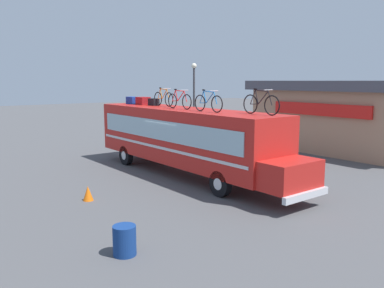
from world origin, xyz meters
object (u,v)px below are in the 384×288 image
(rooftop_bicycle_3, at_px, (208,103))
(traffic_cone, at_px, (88,193))
(rooftop_bicycle_2, at_px, (179,101))
(luggage_bag_2, at_px, (143,101))
(trash_bin, at_px, (125,240))
(luggage_bag_1, at_px, (132,100))
(street_lamp, at_px, (194,93))
(luggage_bag_3, at_px, (154,102))
(bus, at_px, (185,136))
(rooftop_bicycle_1, at_px, (163,98))
(rooftop_bicycle_4, at_px, (261,104))

(rooftop_bicycle_3, distance_m, traffic_cone, 5.89)
(rooftop_bicycle_2, relative_size, rooftop_bicycle_3, 1.01)
(luggage_bag_2, xyz_separation_m, rooftop_bicycle_3, (5.90, -0.46, 0.18))
(trash_bin, bearing_deg, luggage_bag_2, 146.64)
(luggage_bag_2, distance_m, traffic_cone, 7.86)
(luggage_bag_1, distance_m, street_lamp, 6.83)
(trash_bin, xyz_separation_m, street_lamp, (-13.37, 12.66, 3.07))
(luggage_bag_3, bearing_deg, bus, -4.11)
(luggage_bag_2, bearing_deg, rooftop_bicycle_1, 6.01)
(luggage_bag_3, relative_size, street_lamp, 0.10)
(bus, bearing_deg, street_lamp, 139.63)
(luggage_bag_3, xyz_separation_m, rooftop_bicycle_3, (4.97, -0.54, 0.20))
(bus, xyz_separation_m, traffic_cone, (1.02, -5.19, -1.53))
(rooftop_bicycle_2, bearing_deg, bus, 51.28)
(rooftop_bicycle_2, relative_size, rooftop_bicycle_4, 0.98)
(traffic_cone, bearing_deg, luggage_bag_2, 132.77)
(bus, height_order, trash_bin, bus)
(luggage_bag_2, bearing_deg, rooftop_bicycle_3, -4.48)
(bus, xyz_separation_m, luggage_bag_2, (-3.92, 0.14, 1.46))
(trash_bin, bearing_deg, luggage_bag_1, 149.48)
(bus, xyz_separation_m, trash_bin, (5.95, -6.36, -1.42))
(rooftop_bicycle_4, bearing_deg, luggage_bag_3, -178.71)
(bus, relative_size, rooftop_bicycle_4, 6.96)
(traffic_cone, bearing_deg, rooftop_bicycle_3, 78.78)
(luggage_bag_1, bearing_deg, rooftop_bicycle_2, -2.44)
(luggage_bag_3, distance_m, rooftop_bicycle_4, 7.20)
(luggage_bag_1, height_order, street_lamp, street_lamp)
(rooftop_bicycle_1, bearing_deg, luggage_bag_1, -172.81)
(luggage_bag_1, distance_m, rooftop_bicycle_4, 9.04)
(luggage_bag_2, bearing_deg, trash_bin, -33.36)
(luggage_bag_1, xyz_separation_m, luggage_bag_3, (1.83, 0.22, -0.02))
(luggage_bag_1, distance_m, trash_bin, 12.83)
(luggage_bag_2, height_order, trash_bin, luggage_bag_2)
(traffic_cone, bearing_deg, bus, 101.09)
(bus, distance_m, rooftop_bicycle_3, 2.59)
(luggage_bag_1, bearing_deg, trash_bin, -30.52)
(trash_bin, relative_size, street_lamp, 0.14)
(street_lamp, bearing_deg, rooftop_bicycle_2, -41.92)
(trash_bin, height_order, traffic_cone, trash_bin)
(rooftop_bicycle_2, bearing_deg, rooftop_bicycle_4, 7.59)
(street_lamp, bearing_deg, luggage_bag_3, -53.97)
(luggage_bag_2, bearing_deg, street_lamp, 119.60)
(luggage_bag_1, relative_size, rooftop_bicycle_2, 0.41)
(luggage_bag_3, relative_size, rooftop_bicycle_4, 0.31)
(rooftop_bicycle_2, xyz_separation_m, rooftop_bicycle_3, (2.15, -0.12, 0.00))
(trash_bin, distance_m, traffic_cone, 5.07)
(luggage_bag_2, relative_size, traffic_cone, 1.31)
(bus, relative_size, rooftop_bicycle_1, 7.51)
(rooftop_bicycle_2, bearing_deg, trash_bin, -45.16)
(rooftop_bicycle_4, bearing_deg, luggage_bag_1, -177.56)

